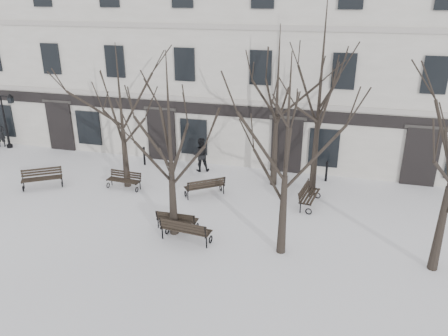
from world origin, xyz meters
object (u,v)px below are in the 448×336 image
at_px(tree_1, 169,126).
at_px(lamp_post, 7,117).
at_px(bench_3, 124,179).
at_px(bench_5, 308,195).
at_px(bench_4, 205,186).
at_px(bench_0, 42,178).
at_px(bench_2, 185,229).
at_px(tree_2, 287,135).
at_px(bench_1, 177,219).

xyz_separation_m(tree_1, lamp_post, (-13.31, 6.98, -2.46)).
bearing_deg(bench_3, bench_5, 6.93).
relative_size(bench_4, lamp_post, 0.55).
bearing_deg(bench_5, lamp_post, 88.78).
xyz_separation_m(bench_0, bench_4, (7.94, 1.14, 0.00)).
relative_size(tree_1, bench_2, 3.51).
height_order(bench_0, bench_3, bench_0).
xyz_separation_m(tree_2, bench_3, (-8.16, 3.61, -4.03)).
distance_m(bench_0, lamp_post, 7.30).
bearing_deg(bench_1, tree_2, 171.67).
xyz_separation_m(bench_3, lamp_post, (-9.41, 3.60, 1.49)).
height_order(bench_1, bench_5, bench_5).
height_order(tree_1, bench_4, tree_1).
bearing_deg(bench_0, tree_1, -50.41).
bearing_deg(bench_5, bench_2, 144.62).
height_order(bench_0, bench_2, bench_2).
relative_size(bench_0, bench_3, 1.11).
bearing_deg(lamp_post, bench_5, -9.69).
bearing_deg(bench_5, tree_1, 137.07).
distance_m(bench_5, lamp_post, 18.49).
bearing_deg(bench_0, tree_2, -45.53).
height_order(tree_2, lamp_post, tree_2).
height_order(tree_2, bench_1, tree_2).
distance_m(bench_1, bench_2, 1.06).
bearing_deg(bench_2, bench_3, -34.72).
bearing_deg(bench_2, bench_4, -77.17).
bearing_deg(lamp_post, tree_2, -22.30).
distance_m(tree_1, lamp_post, 15.23).
bearing_deg(lamp_post, bench_3, -20.93).
height_order(bench_2, bench_4, bench_2).
height_order(bench_1, lamp_post, lamp_post).
xyz_separation_m(tree_1, bench_2, (0.65, -0.50, -3.88)).
height_order(tree_2, bench_0, tree_2).
height_order(tree_1, bench_2, tree_1).
bearing_deg(bench_2, tree_1, -31.58).
bearing_deg(tree_1, lamp_post, 152.32).
bearing_deg(bench_2, bench_1, -46.05).
distance_m(bench_2, bench_4, 4.10).
relative_size(tree_2, bench_2, 3.57).
height_order(tree_2, bench_3, tree_2).
distance_m(tree_2, bench_4, 6.87).
relative_size(tree_2, bench_0, 3.80).
bearing_deg(bench_3, tree_2, -20.17).
bearing_deg(bench_4, bench_5, 146.81).
height_order(bench_2, bench_3, bench_2).
xyz_separation_m(bench_0, bench_2, (8.45, -2.92, 0.03)).
height_order(bench_1, bench_3, bench_3).
distance_m(tree_2, bench_5, 5.76).
relative_size(bench_0, bench_5, 1.00).
height_order(bench_1, bench_4, bench_4).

